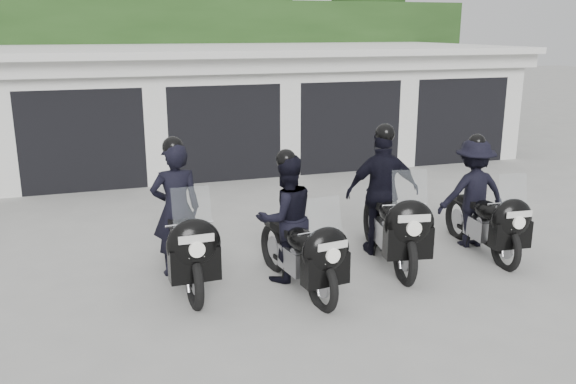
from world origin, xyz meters
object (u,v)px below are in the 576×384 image
object	(u,v)px
police_bike_b	(292,228)
police_bike_c	(386,202)
police_bike_d	(478,200)
police_bike_a	(181,226)

from	to	relation	value
police_bike_b	police_bike_c	xyz separation A→B (m)	(1.67, 0.51, 0.08)
police_bike_b	police_bike_d	world-z (taller)	police_bike_b
police_bike_c	police_bike_d	bearing A→B (deg)	6.34
police_bike_c	police_bike_d	world-z (taller)	police_bike_c
police_bike_b	police_bike_a	bearing A→B (deg)	151.65
police_bike_c	police_bike_b	bearing A→B (deg)	-153.37
police_bike_a	police_bike_c	world-z (taller)	police_bike_c
police_bike_b	police_bike_d	bearing A→B (deg)	-0.55
police_bike_d	police_bike_b	bearing A→B (deg)	-167.91
police_bike_a	police_bike_b	world-z (taller)	police_bike_a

